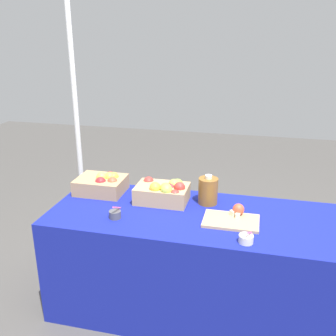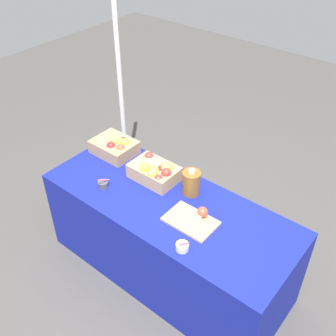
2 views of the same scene
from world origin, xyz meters
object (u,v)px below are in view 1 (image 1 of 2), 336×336
(apple_crate_left, at_px, (102,184))
(apple_crate_middle, at_px, (164,192))
(sample_bowl_near, at_px, (115,214))
(cider_jug, at_px, (208,191))
(sample_bowl_mid, at_px, (246,239))
(tent_pole, at_px, (77,124))
(cutting_board_front, at_px, (233,218))

(apple_crate_left, height_order, apple_crate_middle, apple_crate_middle)
(sample_bowl_near, distance_m, cider_jug, 0.65)
(apple_crate_left, distance_m, apple_crate_middle, 0.48)
(apple_crate_middle, distance_m, sample_bowl_mid, 0.72)
(apple_crate_middle, xyz_separation_m, tent_pole, (-0.91, 0.58, 0.30))
(sample_bowl_mid, bearing_deg, apple_crate_left, 155.67)
(cutting_board_front, relative_size, tent_pole, 0.15)
(cider_jug, bearing_deg, sample_bowl_mid, -59.12)
(apple_crate_left, height_order, cider_jug, cider_jug)
(apple_crate_middle, relative_size, cider_jug, 1.74)
(cutting_board_front, xyz_separation_m, cider_jug, (-0.19, 0.23, 0.07))
(cutting_board_front, xyz_separation_m, sample_bowl_mid, (0.09, -0.24, 0.00))
(apple_crate_left, distance_m, cutting_board_front, 1.00)
(cutting_board_front, relative_size, sample_bowl_mid, 3.85)
(tent_pole, bearing_deg, cutting_board_front, -28.37)
(apple_crate_middle, distance_m, sample_bowl_near, 0.40)
(apple_crate_left, height_order, cutting_board_front, apple_crate_left)
(tent_pole, bearing_deg, apple_crate_middle, -32.38)
(tent_pole, bearing_deg, sample_bowl_near, -52.96)
(apple_crate_middle, relative_size, sample_bowl_mid, 4.04)
(apple_crate_left, height_order, sample_bowl_near, apple_crate_left)
(tent_pole, bearing_deg, apple_crate_left, -50.25)
(cutting_board_front, distance_m, tent_pole, 1.63)
(apple_crate_left, bearing_deg, sample_bowl_mid, -24.33)
(apple_crate_middle, bearing_deg, sample_bowl_mid, -36.01)
(sample_bowl_mid, xyz_separation_m, cider_jug, (-0.28, 0.47, 0.07))
(cider_jug, bearing_deg, apple_crate_middle, -170.73)
(cutting_board_front, distance_m, sample_bowl_near, 0.74)
(apple_crate_middle, distance_m, cutting_board_front, 0.52)
(sample_bowl_near, bearing_deg, sample_bowl_mid, -7.67)
(sample_bowl_near, xyz_separation_m, tent_pole, (-0.67, 0.89, 0.34))
(cutting_board_front, relative_size, sample_bowl_near, 3.34)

